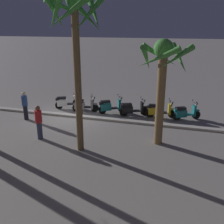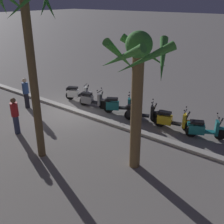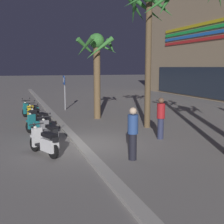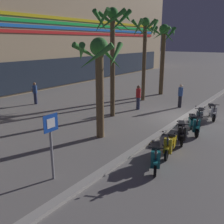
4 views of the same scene
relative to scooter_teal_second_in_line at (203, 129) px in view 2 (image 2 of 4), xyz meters
The scene contains 12 objects.
ground_plane 6.99m from the scooter_teal_second_in_line, 12.28° to the left, with size 200.00×200.00×0.00m, color gray.
curb_strip 6.95m from the scooter_teal_second_in_line, 11.06° to the left, with size 60.00×0.36×0.12m, color #BCB7AD.
scooter_teal_second_in_line is the anchor object (origin of this frame).
scooter_yellow_mid_centre 1.55m from the scooter_teal_second_in_line, ahead, with size 1.83×0.70×1.17m.
scooter_black_last_in_row 3.21m from the scooter_teal_second_in_line, ahead, with size 1.74×0.91×1.17m.
scooter_teal_tail_end 4.67m from the scooter_teal_second_in_line, ahead, with size 1.62×1.03×1.17m.
scooter_grey_gap_after_mid 6.42m from the scooter_teal_second_in_line, ahead, with size 1.73×0.68×1.17m.
scooter_white_lead_nearest 7.82m from the scooter_teal_second_in_line, ahead, with size 1.61×0.89×1.04m.
palm_tree_mid_walkway 8.42m from the scooter_teal_second_in_line, 49.45° to the left, with size 2.62×2.63×6.63m.
palm_tree_near_sign 5.00m from the scooter_teal_second_in_line, 72.35° to the left, with size 2.44×2.48×4.90m.
pedestrian_by_palm_tree 8.44m from the scooter_teal_second_in_line, 34.70° to the left, with size 0.34×0.34×1.74m.
pedestrian_strolling_near_curb 9.57m from the scooter_teal_second_in_line, 15.67° to the left, with size 0.34×0.34×1.73m.
Camera 2 is at (-10.22, 9.51, 5.84)m, focal length 43.54 mm.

